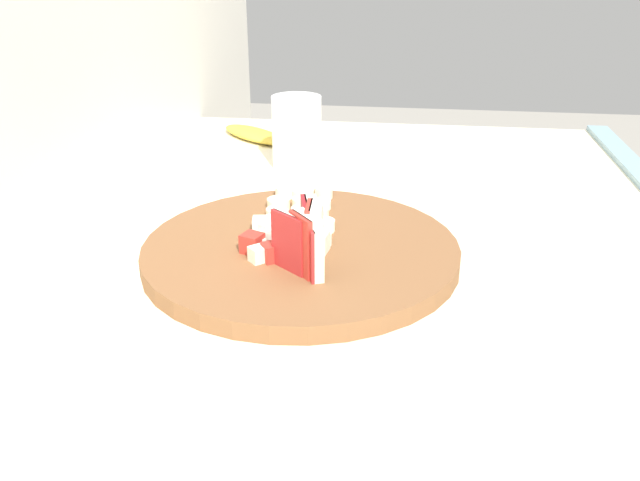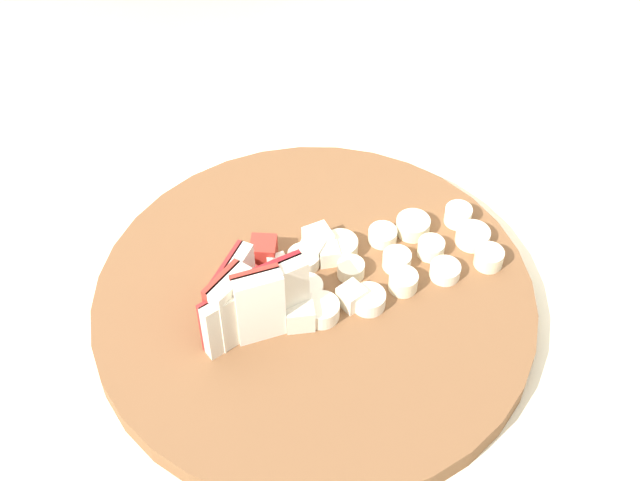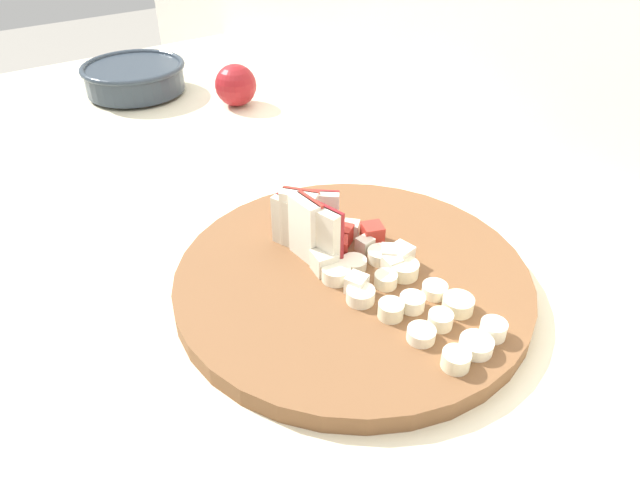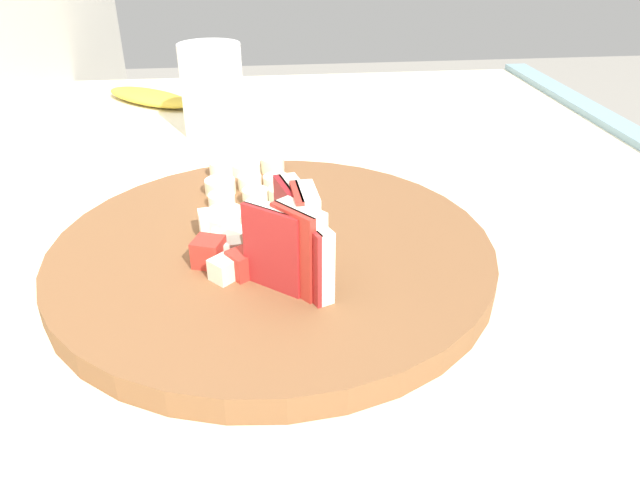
# 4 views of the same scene
# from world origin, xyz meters

# --- Properties ---
(cutting_board) EXTENTS (0.36, 0.36, 0.02)m
(cutting_board) POSITION_xyz_m (0.13, 0.09, 0.95)
(cutting_board) COLOR brown
(cutting_board) RESTS_ON tiled_countertop
(apple_wedge_fan) EXTENTS (0.09, 0.06, 0.07)m
(apple_wedge_fan) POSITION_xyz_m (0.08, 0.07, 0.99)
(apple_wedge_fan) COLOR #B22D23
(apple_wedge_fan) RESTS_ON cutting_board
(apple_dice_pile) EXTENTS (0.10, 0.10, 0.02)m
(apple_dice_pile) POSITION_xyz_m (0.12, 0.11, 0.97)
(apple_dice_pile) COLOR #EFE5CC
(apple_dice_pile) RESTS_ON cutting_board
(banana_slice_rows) EXTENTS (0.18, 0.09, 0.02)m
(banana_slice_rows) POSITION_xyz_m (0.20, 0.10, 0.96)
(banana_slice_rows) COLOR white
(banana_slice_rows) RESTS_ON cutting_board
(banana_peel) EXTENTS (0.15, 0.16, 0.02)m
(banana_peel) POSITION_xyz_m (0.62, 0.25, 0.95)
(banana_peel) COLOR gold
(banana_peel) RESTS_ON tiled_countertop
(small_jar) EXTENTS (0.08, 0.08, 0.11)m
(small_jar) POSITION_xyz_m (0.46, 0.15, 0.99)
(small_jar) COLOR white
(small_jar) RESTS_ON tiled_countertop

